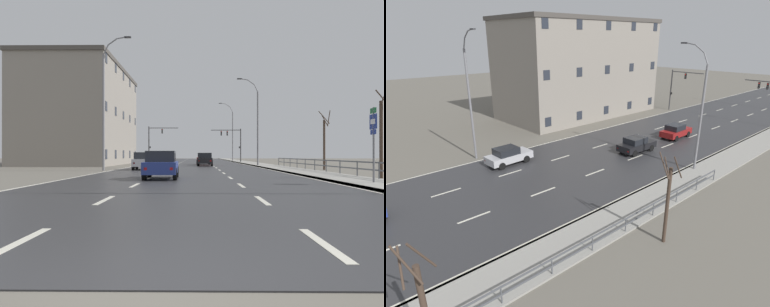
# 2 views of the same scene
# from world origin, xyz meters

# --- Properties ---
(ground_plane) EXTENTS (160.00, 160.00, 0.12)m
(ground_plane) POSITION_xyz_m (0.00, 48.00, -0.06)
(ground_plane) COLOR #666056
(road_asphalt_strip) EXTENTS (14.00, 120.00, 0.03)m
(road_asphalt_strip) POSITION_xyz_m (0.00, 60.00, 0.01)
(road_asphalt_strip) COLOR #303033
(road_asphalt_strip) RESTS_ON ground
(guardrail) EXTENTS (0.07, 35.01, 1.00)m
(guardrail) POSITION_xyz_m (9.85, 22.70, 0.71)
(guardrail) COLOR #515459
(guardrail) RESTS_ON ground
(street_lamp_midground) EXTENTS (2.56, 0.24, 10.47)m
(street_lamp_midground) POSITION_xyz_m (7.43, 41.22, 5.12)
(street_lamp_midground) COLOR slate
(street_lamp_midground) RESTS_ON ground
(street_lamp_left_bank) EXTENTS (2.45, 0.24, 11.50)m
(street_lamp_left_bank) POSITION_xyz_m (-7.46, 28.45, 5.64)
(street_lamp_left_bank) COLOR slate
(street_lamp_left_bank) RESTS_ON ground
(traffic_signal_left) EXTENTS (5.16, 0.36, 6.18)m
(traffic_signal_left) POSITION_xyz_m (-6.98, 61.12, 4.07)
(traffic_signal_left) COLOR #38383A
(traffic_signal_left) RESTS_ON ground
(car_near_right) EXTENTS (1.92, 4.14, 1.57)m
(car_near_right) POSITION_xyz_m (1.25, 48.35, 0.80)
(car_near_right) COLOR maroon
(car_near_right) RESTS_ON ground
(car_far_right) EXTENTS (1.94, 4.16, 1.57)m
(car_far_right) POSITION_xyz_m (1.34, 41.16, 0.80)
(car_far_right) COLOR black
(car_far_right) RESTS_ON ground
(car_mid_centre) EXTENTS (1.96, 4.16, 1.57)m
(car_mid_centre) POSITION_xyz_m (-4.35, 30.05, 0.80)
(car_mid_centre) COLOR #B7B7BC
(car_mid_centre) RESTS_ON ground
(brick_building) EXTENTS (11.42, 22.75, 13.32)m
(brick_building) POSITION_xyz_m (-15.45, 48.60, 6.67)
(brick_building) COLOR gray
(brick_building) RESTS_ON ground
(bare_tree_mid) EXTENTS (1.08, 1.03, 5.30)m
(bare_tree_mid) POSITION_xyz_m (11.83, 30.35, 2.48)
(bare_tree_mid) COLOR #423328
(bare_tree_mid) RESTS_ON ground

